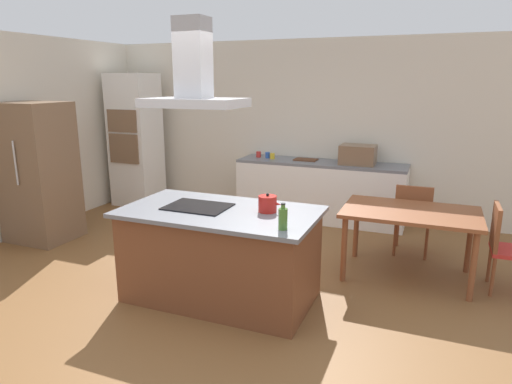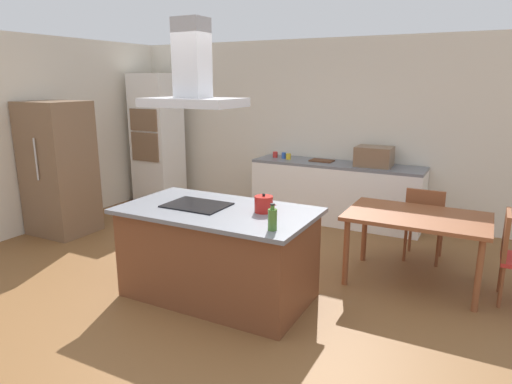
{
  "view_description": "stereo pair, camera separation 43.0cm",
  "coord_description": "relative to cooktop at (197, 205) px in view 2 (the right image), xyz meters",
  "views": [
    {
      "loc": [
        1.85,
        -3.67,
        2.09
      ],
      "look_at": [
        0.21,
        0.4,
        1.0
      ],
      "focal_mm": 31.69,
      "sensor_mm": 36.0,
      "label": 1
    },
    {
      "loc": [
        2.24,
        -3.49,
        2.09
      ],
      "look_at": [
        0.21,
        0.4,
        1.0
      ],
      "focal_mm": 31.69,
      "sensor_mm": 36.0,
      "label": 2
    }
  ],
  "objects": [
    {
      "name": "ground",
      "position": [
        0.24,
        1.5,
        -0.91
      ],
      "size": [
        16.0,
        16.0,
        0.0
      ],
      "primitive_type": "plane",
      "color": "brown"
    },
    {
      "name": "wall_back",
      "position": [
        0.24,
        3.25,
        0.44
      ],
      "size": [
        7.2,
        0.1,
        2.7
      ],
      "primitive_type": "cube",
      "color": "beige",
      "rests_on": "ground"
    },
    {
      "name": "wall_left",
      "position": [
        -3.21,
        1.0,
        0.44
      ],
      "size": [
        0.1,
        8.8,
        2.7
      ],
      "primitive_type": "cube",
      "color": "beige",
      "rests_on": "ground"
    },
    {
      "name": "kitchen_island",
      "position": [
        0.24,
        0.0,
        -0.45
      ],
      "size": [
        1.86,
        1.04,
        0.9
      ],
      "color": "brown",
      "rests_on": "ground"
    },
    {
      "name": "cooktop",
      "position": [
        0.0,
        0.0,
        0.0
      ],
      "size": [
        0.6,
        0.44,
        0.01
      ],
      "primitive_type": "cube",
      "color": "black",
      "rests_on": "kitchen_island"
    },
    {
      "name": "tea_kettle",
      "position": [
        0.68,
        0.11,
        0.07
      ],
      "size": [
        0.22,
        0.17,
        0.18
      ],
      "color": "#B21E19",
      "rests_on": "kitchen_island"
    },
    {
      "name": "olive_oil_bottle",
      "position": [
        0.97,
        -0.33,
        0.09
      ],
      "size": [
        0.08,
        0.08,
        0.22
      ],
      "color": "#47722D",
      "rests_on": "kitchen_island"
    },
    {
      "name": "back_counter",
      "position": [
        0.49,
        2.88,
        -0.46
      ],
      "size": [
        2.52,
        0.62,
        0.9
      ],
      "color": "white",
      "rests_on": "ground"
    },
    {
      "name": "countertop_microwave",
      "position": [
        1.03,
        2.88,
        0.13
      ],
      "size": [
        0.5,
        0.38,
        0.28
      ],
      "primitive_type": "cube",
      "color": "brown",
      "rests_on": "back_counter"
    },
    {
      "name": "coffee_mug_red",
      "position": [
        -0.53,
        2.92,
        0.04
      ],
      "size": [
        0.08,
        0.08,
        0.09
      ],
      "primitive_type": "cylinder",
      "color": "red",
      "rests_on": "back_counter"
    },
    {
      "name": "coffee_mug_blue",
      "position": [
        -0.37,
        2.91,
        0.04
      ],
      "size": [
        0.08,
        0.08,
        0.09
      ],
      "primitive_type": "cylinder",
      "color": "#2D56B2",
      "rests_on": "back_counter"
    },
    {
      "name": "coffee_mug_yellow",
      "position": [
        -0.27,
        2.85,
        0.04
      ],
      "size": [
        0.08,
        0.08,
        0.09
      ],
      "primitive_type": "cylinder",
      "color": "gold",
      "rests_on": "back_counter"
    },
    {
      "name": "cutting_board",
      "position": [
        0.24,
        2.93,
        0.0
      ],
      "size": [
        0.34,
        0.24,
        0.02
      ],
      "primitive_type": "cube",
      "color": "#59331E",
      "rests_on": "back_counter"
    },
    {
      "name": "wall_oven_stack",
      "position": [
        -2.66,
        2.65,
        0.2
      ],
      "size": [
        0.7,
        0.66,
        2.2
      ],
      "color": "white",
      "rests_on": "ground"
    },
    {
      "name": "refrigerator",
      "position": [
        -2.74,
        0.65,
        0.0
      ],
      "size": [
        0.8,
        0.73,
        1.82
      ],
      "color": "brown",
      "rests_on": "ground"
    },
    {
      "name": "dining_table",
      "position": [
        1.89,
        1.2,
        -0.24
      ],
      "size": [
        1.4,
        0.9,
        0.75
      ],
      "color": "brown",
      "rests_on": "ground"
    },
    {
      "name": "chair_facing_back_wall",
      "position": [
        1.89,
        1.87,
        -0.4
      ],
      "size": [
        0.42,
        0.42,
        0.89
      ],
      "color": "red",
      "rests_on": "ground"
    },
    {
      "name": "range_hood",
      "position": [
        0.0,
        0.0,
        1.2
      ],
      "size": [
        0.9,
        0.55,
        0.78
      ],
      "color": "#ADADB2"
    }
  ]
}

